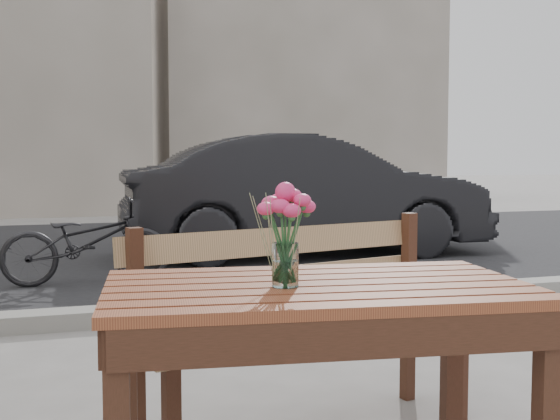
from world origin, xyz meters
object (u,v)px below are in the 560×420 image
(main_vase, at_px, (285,222))
(bicycle, at_px, (86,242))
(main_table, at_px, (317,325))
(parked_car, at_px, (305,196))

(main_vase, distance_m, bicycle, 4.76)
(main_table, relative_size, parked_car, 0.31)
(bicycle, bearing_deg, main_vase, -173.24)
(main_vase, distance_m, parked_car, 6.39)
(parked_car, bearing_deg, main_table, 162.30)
(main_table, distance_m, parked_car, 6.31)
(main_table, height_order, bicycle, bicycle)
(main_vase, bearing_deg, parked_car, 69.24)
(main_vase, bearing_deg, bicycle, 94.28)
(main_table, distance_m, bicycle, 4.71)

